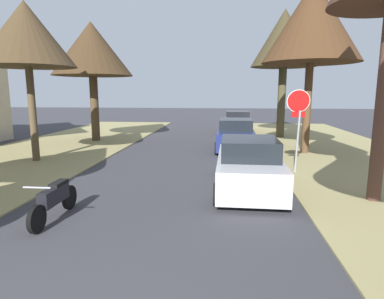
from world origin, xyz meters
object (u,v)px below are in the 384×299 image
object	(u,v)px
street_tree_right_far	(284,39)
parked_sedan_navy	(235,135)
street_tree_right_mid_b	(312,22)
parked_sedan_silver	(249,166)
stop_sign_far	(298,113)
street_tree_left_mid_b	(26,35)
parked_sedan_red	(237,123)
street_tree_left_far	(92,50)
parked_motorcycle	(54,199)

from	to	relation	value
street_tree_right_far	parked_sedan_navy	xyz separation A→B (m)	(-3.02, -4.79, -5.41)
street_tree_right_mid_b	parked_sedan_silver	world-z (taller)	street_tree_right_mid_b
stop_sign_far	parked_sedan_silver	distance (m)	3.17
street_tree_left_mid_b	parked_sedan_red	xyz separation A→B (m)	(8.82, 10.99, -4.44)
stop_sign_far	street_tree_right_far	size ratio (longest dim) A/B	0.37
street_tree_left_mid_b	parked_sedan_red	world-z (taller)	street_tree_left_mid_b
stop_sign_far	street_tree_left_far	bearing A→B (deg)	145.92
stop_sign_far	parked_sedan_navy	world-z (taller)	stop_sign_far
parked_sedan_navy	parked_motorcycle	xyz separation A→B (m)	(-4.38, -9.93, -0.24)
street_tree_left_mid_b	parked_sedan_red	distance (m)	14.77
stop_sign_far	street_tree_right_mid_b	bearing A→B (deg)	72.55
parked_sedan_silver	parked_sedan_navy	distance (m)	7.04
street_tree_right_mid_b	parked_sedan_red	size ratio (longest dim) A/B	1.76
stop_sign_far	street_tree_left_far	size ratio (longest dim) A/B	0.43
street_tree_left_mid_b	parked_sedan_silver	bearing A→B (deg)	-19.75
street_tree_left_mid_b	parked_sedan_navy	xyz separation A→B (m)	(8.47, 3.93, -4.44)
street_tree_left_far	street_tree_right_far	bearing A→B (deg)	13.55
street_tree_left_far	parked_sedan_silver	size ratio (longest dim) A/B	1.55
stop_sign_far	parked_sedan_navy	bearing A→B (deg)	112.47
street_tree_right_mid_b	parked_motorcycle	bearing A→B (deg)	-130.32
parked_sedan_red	parked_motorcycle	world-z (taller)	parked_sedan_red
parked_sedan_silver	parked_motorcycle	xyz separation A→B (m)	(-4.58, -2.89, -0.24)
street_tree_right_far	parked_motorcycle	distance (m)	17.42
street_tree_right_mid_b	parked_sedan_silver	bearing A→B (deg)	-116.66
stop_sign_far	parked_sedan_navy	xyz separation A→B (m)	(-2.03, 4.90, -1.46)
street_tree_right_far	parked_sedan_silver	world-z (taller)	street_tree_right_far
street_tree_left_far	parked_sedan_red	world-z (taller)	street_tree_left_far
parked_motorcycle	street_tree_right_mid_b	bearing A→B (deg)	49.68
street_tree_right_mid_b	parked_sedan_navy	size ratio (longest dim) A/B	1.76
street_tree_left_mid_b	parked_sedan_navy	bearing A→B (deg)	24.87
street_tree_right_far	street_tree_left_mid_b	distance (m)	14.45
street_tree_left_mid_b	street_tree_left_far	xyz separation A→B (m)	(0.20, 5.99, 0.16)
street_tree_right_far	street_tree_left_far	xyz separation A→B (m)	(-11.29, -2.72, -0.81)
parked_sedan_silver	parked_motorcycle	world-z (taller)	parked_sedan_silver
parked_sedan_silver	parked_motorcycle	size ratio (longest dim) A/B	2.16
street_tree_left_mid_b	parked_motorcycle	xyz separation A→B (m)	(4.08, -6.01, -4.68)
street_tree_right_far	parked_sedan_navy	size ratio (longest dim) A/B	1.79
street_tree_left_far	parked_sedan_silver	bearing A→B (deg)	-47.08
street_tree_left_mid_b	parked_sedan_navy	distance (m)	10.34
street_tree_right_mid_b	parked_sedan_silver	size ratio (longest dim) A/B	1.76
parked_sedan_navy	parked_sedan_red	world-z (taller)	same
stop_sign_far	street_tree_right_far	world-z (taller)	street_tree_right_far
stop_sign_far	street_tree_left_far	distance (m)	12.82
stop_sign_far	parked_sedan_red	world-z (taller)	stop_sign_far
street_tree_left_far	parked_sedan_silver	world-z (taller)	street_tree_left_far
street_tree_right_mid_b	street_tree_right_far	xyz separation A→B (m)	(-0.26, 5.68, 0.14)
stop_sign_far	parked_sedan_red	size ratio (longest dim) A/B	0.67
stop_sign_far	parked_motorcycle	bearing A→B (deg)	-141.85
parked_sedan_red	street_tree_right_mid_b	bearing A→B (deg)	-69.76
street_tree_left_far	street_tree_right_mid_b	bearing A→B (deg)	-14.39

